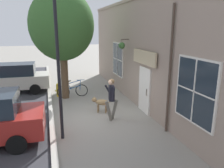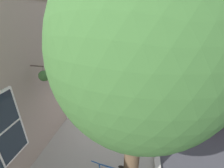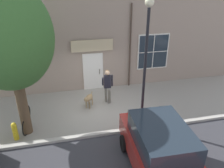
{
  "view_description": "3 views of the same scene",
  "coord_description": "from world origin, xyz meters",
  "px_view_note": "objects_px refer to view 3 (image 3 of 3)",
  "views": [
    {
      "loc": [
        2.02,
        8.84,
        3.77
      ],
      "look_at": [
        -0.58,
        0.19,
        1.48
      ],
      "focal_mm": 35.0,
      "sensor_mm": 36.0,
      "label": 1
    },
    {
      "loc": [
        1.17,
        -5.88,
        4.67
      ],
      "look_at": [
        -0.42,
        2.05,
        0.9
      ],
      "focal_mm": 24.0,
      "sensor_mm": 36.0,
      "label": 2
    },
    {
      "loc": [
        8.96,
        -1.33,
        5.73
      ],
      "look_at": [
        -0.42,
        0.77,
        1.04
      ],
      "focal_mm": 35.0,
      "sensor_mm": 36.0,
      "label": 3
    }
  ],
  "objects_px": {
    "pedestrian_walking": "(107,83)",
    "fire_hydrant": "(15,131)",
    "street_tree_by_curb": "(10,39)",
    "parked_car_mid_block": "(162,153)",
    "street_lamp": "(146,50)",
    "dog_on_leash": "(89,98)",
    "leaning_bicycle": "(26,119)"
  },
  "relations": [
    {
      "from": "street_lamp",
      "to": "pedestrian_walking",
      "type": "bearing_deg",
      "value": -153.85
    },
    {
      "from": "parked_car_mid_block",
      "to": "fire_hydrant",
      "type": "distance_m",
      "value": 5.58
    },
    {
      "from": "leaning_bicycle",
      "to": "fire_hydrant",
      "type": "xyz_separation_m",
      "value": [
        0.79,
        -0.32,
        0.02
      ]
    },
    {
      "from": "parked_car_mid_block",
      "to": "street_lamp",
      "type": "xyz_separation_m",
      "value": [
        -2.67,
        0.31,
        2.46
      ]
    },
    {
      "from": "parked_car_mid_block",
      "to": "leaning_bicycle",
      "type": "bearing_deg",
      "value": -128.85
    },
    {
      "from": "street_tree_by_curb",
      "to": "fire_hydrant",
      "type": "relative_size",
      "value": 7.54
    },
    {
      "from": "leaning_bicycle",
      "to": "parked_car_mid_block",
      "type": "xyz_separation_m",
      "value": [
        3.6,
        4.47,
        0.5
      ]
    },
    {
      "from": "parked_car_mid_block",
      "to": "fire_hydrant",
      "type": "height_order",
      "value": "parked_car_mid_block"
    },
    {
      "from": "street_tree_by_curb",
      "to": "fire_hydrant",
      "type": "xyz_separation_m",
      "value": [
        0.42,
        -0.42,
        -3.47
      ]
    },
    {
      "from": "leaning_bicycle",
      "to": "parked_car_mid_block",
      "type": "distance_m",
      "value": 5.77
    },
    {
      "from": "dog_on_leash",
      "to": "leaning_bicycle",
      "type": "relative_size",
      "value": 0.54
    },
    {
      "from": "street_tree_by_curb",
      "to": "parked_car_mid_block",
      "type": "relative_size",
      "value": 1.33
    },
    {
      "from": "dog_on_leash",
      "to": "fire_hydrant",
      "type": "relative_size",
      "value": 1.22
    },
    {
      "from": "street_tree_by_curb",
      "to": "parked_car_mid_block",
      "type": "distance_m",
      "value": 6.2
    },
    {
      "from": "dog_on_leash",
      "to": "street_tree_by_curb",
      "type": "xyz_separation_m",
      "value": [
        1.32,
        -2.66,
        3.38
      ]
    },
    {
      "from": "pedestrian_walking",
      "to": "parked_car_mid_block",
      "type": "height_order",
      "value": "pedestrian_walking"
    },
    {
      "from": "dog_on_leash",
      "to": "street_lamp",
      "type": "relative_size",
      "value": 0.18
    },
    {
      "from": "parked_car_mid_block",
      "to": "fire_hydrant",
      "type": "xyz_separation_m",
      "value": [
        -2.82,
        -4.8,
        -0.48
      ]
    },
    {
      "from": "street_tree_by_curb",
      "to": "street_lamp",
      "type": "relative_size",
      "value": 1.12
    },
    {
      "from": "dog_on_leash",
      "to": "leaning_bicycle",
      "type": "distance_m",
      "value": 2.92
    },
    {
      "from": "dog_on_leash",
      "to": "fire_hydrant",
      "type": "xyz_separation_m",
      "value": [
        1.74,
        -3.08,
        -0.09
      ]
    },
    {
      "from": "leaning_bicycle",
      "to": "parked_car_mid_block",
      "type": "bearing_deg",
      "value": 51.15
    },
    {
      "from": "parked_car_mid_block",
      "to": "street_lamp",
      "type": "height_order",
      "value": "street_lamp"
    },
    {
      "from": "pedestrian_walking",
      "to": "dog_on_leash",
      "type": "bearing_deg",
      "value": -76.78
    },
    {
      "from": "pedestrian_walking",
      "to": "street_lamp",
      "type": "relative_size",
      "value": 0.35
    },
    {
      "from": "pedestrian_walking",
      "to": "fire_hydrant",
      "type": "bearing_deg",
      "value": -64.16
    },
    {
      "from": "pedestrian_walking",
      "to": "fire_hydrant",
      "type": "height_order",
      "value": "pedestrian_walking"
    },
    {
      "from": "leaning_bicycle",
      "to": "pedestrian_walking",
      "type": "bearing_deg",
      "value": 107.52
    },
    {
      "from": "street_tree_by_curb",
      "to": "leaning_bicycle",
      "type": "distance_m",
      "value": 3.51
    },
    {
      "from": "dog_on_leash",
      "to": "fire_hydrant",
      "type": "height_order",
      "value": "fire_hydrant"
    },
    {
      "from": "pedestrian_walking",
      "to": "parked_car_mid_block",
      "type": "distance_m",
      "value": 4.85
    },
    {
      "from": "pedestrian_walking",
      "to": "fire_hydrant",
      "type": "relative_size",
      "value": 2.32
    }
  ]
}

